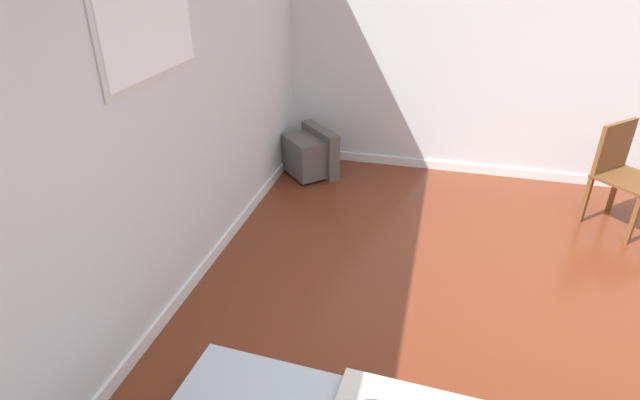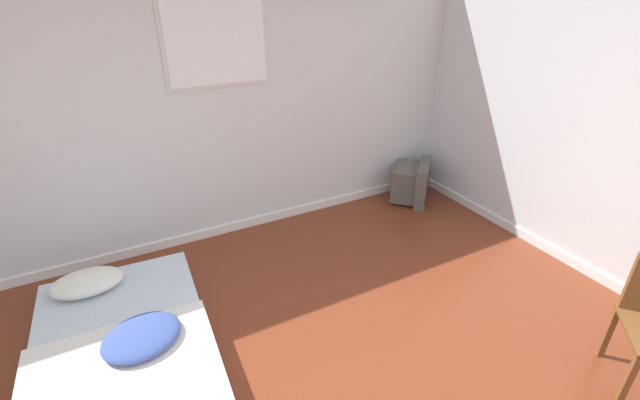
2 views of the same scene
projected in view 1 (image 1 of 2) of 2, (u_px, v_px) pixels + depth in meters
The scene contains 4 objects.
wall_back at pixel (122, 129), 2.56m from camera, with size 8.06×0.08×2.60m.
wall_right at pixel (573, 48), 4.42m from camera, with size 0.08×7.61×2.60m.
crt_tv at pixel (310, 154), 5.02m from camera, with size 0.65×0.65×0.47m.
wooden_chair at pixel (622, 167), 4.06m from camera, with size 0.64×0.64×0.86m.
Camera 1 is at (-2.10, 1.05, 2.18)m, focal length 28.00 mm.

